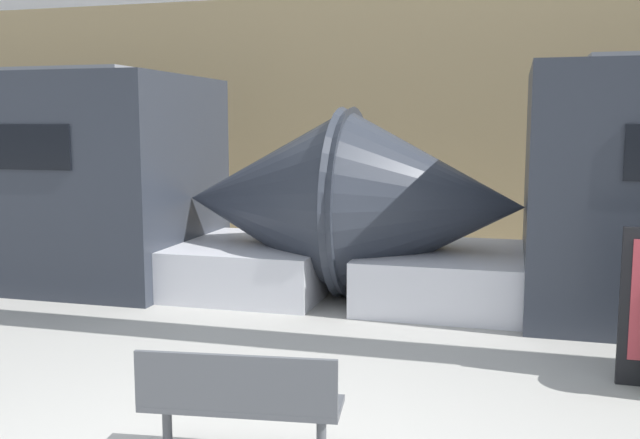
{
  "coord_description": "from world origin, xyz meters",
  "views": [
    {
      "loc": [
        1.77,
        -4.14,
        2.38
      ],
      "look_at": [
        -0.18,
        3.0,
        1.4
      ],
      "focal_mm": 40.0,
      "sensor_mm": 36.0,
      "label": 1
    }
  ],
  "objects": [
    {
      "name": "bench_near",
      "position": [
        -0.01,
        0.27,
        0.5
      ],
      "size": [
        1.45,
        0.61,
        0.85
      ],
      "rotation": [
        0.0,
        0.0,
        0.12
      ],
      "color": "#4C4F54",
      "rests_on": "ground_plane"
    },
    {
      "name": "station_wall",
      "position": [
        0.0,
        10.32,
        2.5
      ],
      "size": [
        56.0,
        0.2,
        5.0
      ],
      "primitive_type": "cube",
      "color": "tan",
      "rests_on": "ground_plane"
    }
  ]
}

